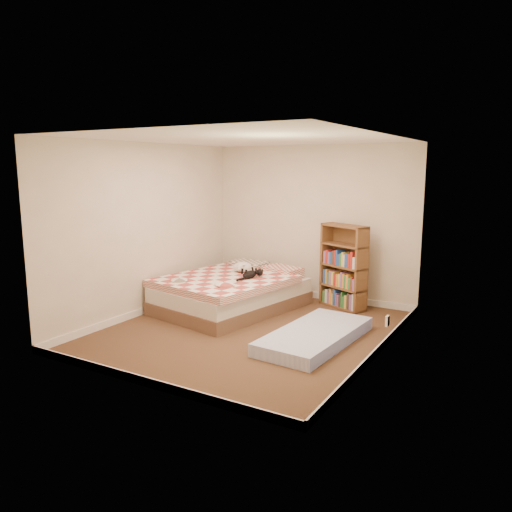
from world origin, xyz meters
The scene contains 6 objects.
room centered at (0.00, 0.00, 1.20)m, with size 3.51×4.01×2.51m.
bed centered at (-0.76, 0.78, 0.26)m, with size 1.89×2.40×0.58m.
bookshelf centered at (0.68, 1.70, 0.49)m, with size 0.88×0.56×1.29m.
floor_mattress centered at (0.94, 0.04, 0.08)m, with size 0.80×1.77×0.16m, color #7B8CCD.
black_cat centered at (-0.44, 0.78, 0.58)m, with size 0.28×0.56×0.13m.
white_dog centered at (-0.77, 1.08, 0.60)m, with size 0.40×0.41×0.15m.
Camera 1 is at (3.30, -5.46, 2.15)m, focal length 35.00 mm.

